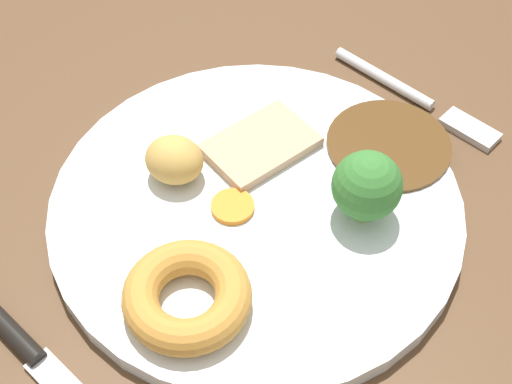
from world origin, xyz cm
name	(u,v)px	position (x,y,z in cm)	size (l,w,h in cm)	color
dining_table	(307,214)	(0.00, 0.00, 1.80)	(120.00, 84.00, 3.60)	brown
dinner_plate	(256,208)	(3.68, -1.63, 4.30)	(28.48, 28.48, 1.40)	white
gravy_pool	(389,144)	(-6.91, 1.43, 5.15)	(9.12, 9.12, 0.30)	#563819
meat_slice_main	(265,142)	(-0.42, -4.91, 5.40)	(7.64, 5.21, 0.80)	tan
yorkshire_pudding	(187,296)	(12.44, 1.35, 6.13)	(7.92, 7.92, 2.26)	#C68938
roast_potato_left	(174,160)	(6.06, -7.27, 6.64)	(4.11, 3.63, 3.27)	tan
carrot_coin_front	(233,206)	(5.25, -2.30, 5.21)	(2.98, 2.98, 0.41)	orange
broccoli_floret	(367,186)	(-0.74, 4.14, 7.80)	(4.67, 4.67, 5.21)	#8CB766
fork	(418,98)	(-13.46, -0.69, 3.99)	(2.17, 15.29, 0.90)	silver
knife	(30,351)	(21.02, -3.42, 4.05)	(2.30, 18.55, 1.20)	black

